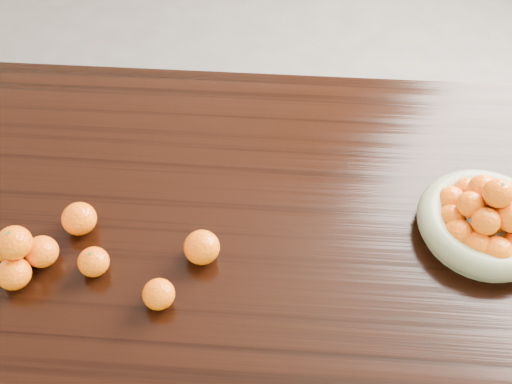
# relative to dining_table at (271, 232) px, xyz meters

# --- Properties ---
(ground) EXTENTS (5.00, 5.00, 0.00)m
(ground) POSITION_rel_dining_table_xyz_m (0.00, 0.00, -0.66)
(ground) COLOR #64625E
(ground) RESTS_ON ground
(dining_table) EXTENTS (2.00, 1.00, 0.75)m
(dining_table) POSITION_rel_dining_table_xyz_m (0.00, 0.00, 0.00)
(dining_table) COLOR black
(dining_table) RESTS_ON ground
(fruit_bowl) EXTENTS (0.30, 0.30, 0.16)m
(fruit_bowl) POSITION_rel_dining_table_xyz_m (0.47, -0.03, 0.13)
(fruit_bowl) COLOR gray
(fruit_bowl) RESTS_ON dining_table
(orange_pyramid) EXTENTS (0.14, 0.13, 0.12)m
(orange_pyramid) POSITION_rel_dining_table_xyz_m (-0.51, -0.19, 0.14)
(orange_pyramid) COLOR orange
(orange_pyramid) RESTS_ON dining_table
(loose_orange_0) EXTENTS (0.07, 0.07, 0.06)m
(loose_orange_0) POSITION_rel_dining_table_xyz_m (-0.36, -0.19, 0.12)
(loose_orange_0) COLOR orange
(loose_orange_0) RESTS_ON dining_table
(loose_orange_1) EXTENTS (0.07, 0.07, 0.06)m
(loose_orange_1) POSITION_rel_dining_table_xyz_m (-0.21, -0.26, 0.12)
(loose_orange_1) COLOR orange
(loose_orange_1) RESTS_ON dining_table
(loose_orange_2) EXTENTS (0.08, 0.08, 0.07)m
(loose_orange_2) POSITION_rel_dining_table_xyz_m (-0.14, -0.14, 0.13)
(loose_orange_2) COLOR orange
(loose_orange_2) RESTS_ON dining_table
(loose_orange_3) EXTENTS (0.08, 0.08, 0.07)m
(loose_orange_3) POSITION_rel_dining_table_xyz_m (-0.42, -0.09, 0.12)
(loose_orange_3) COLOR orange
(loose_orange_3) RESTS_ON dining_table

